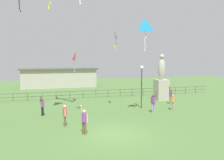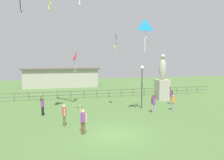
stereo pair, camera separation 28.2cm
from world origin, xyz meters
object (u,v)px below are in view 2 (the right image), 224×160
(lamppost, at_px, (142,77))
(person_2, at_px, (83,120))
(person_0, at_px, (64,114))
(person_1, at_px, (173,101))
(person_6, at_px, (171,95))
(kite_2, at_px, (144,26))
(statue_monument, at_px, (162,84))
(kite_3, at_px, (114,34))
(person_5, at_px, (154,102))
(person_3, at_px, (43,105))
(kite_5, at_px, (77,56))

(lamppost, relative_size, person_2, 2.19)
(person_0, distance_m, person_2, 2.47)
(lamppost, relative_size, person_1, 2.88)
(person_2, height_order, person_6, person_2)
(person_2, xyz_separation_m, kite_2, (5.89, 3.93, 6.81))
(statue_monument, xyz_separation_m, person_6, (-0.26, -2.65, -0.94))
(person_6, distance_m, kite_2, 9.00)
(person_1, bearing_deg, person_2, -152.69)
(kite_3, bearing_deg, lamppost, -7.04)
(person_5, distance_m, kite_2, 6.90)
(person_1, xyz_separation_m, person_3, (-12.17, 1.07, 0.04))
(kite_3, bearing_deg, person_6, 6.27)
(person_6, xyz_separation_m, kite_3, (-6.66, -0.73, 6.34))
(person_6, xyz_separation_m, kite_5, (-9.92, 2.85, 4.22))
(lamppost, distance_m, kite_2, 5.32)
(person_0, relative_size, person_5, 0.80)
(person_0, height_order, person_6, person_6)
(person_5, xyz_separation_m, kite_2, (-1.20, -0.39, 6.79))
(person_2, bearing_deg, kite_2, 33.73)
(statue_monument, distance_m, lamppost, 5.71)
(person_1, height_order, person_2, person_2)
(kite_2, relative_size, kite_5, 1.25)
(statue_monument, relative_size, kite_3, 2.70)
(statue_monument, xyz_separation_m, kite_2, (-4.98, -6.16, 5.88))
(person_5, relative_size, kite_3, 0.99)
(person_0, height_order, person_5, person_5)
(person_0, relative_size, person_2, 0.82)
(person_3, bearing_deg, person_1, -5.04)
(kite_3, height_order, kite_5, kite_3)
(person_1, relative_size, kite_2, 0.53)
(person_2, distance_m, kite_2, 9.83)
(person_6, height_order, kite_5, kite_5)
(person_0, distance_m, kite_3, 9.32)
(person_1, relative_size, person_2, 0.76)
(statue_monument, relative_size, person_5, 2.73)
(person_1, xyz_separation_m, person_6, (1.27, 2.61, 0.12))
(person_5, height_order, kite_5, kite_5)
(person_1, distance_m, person_5, 2.32)
(person_1, relative_size, kite_5, 0.67)
(person_0, bearing_deg, person_5, 14.47)
(lamppost, relative_size, kite_2, 1.54)
(person_2, bearing_deg, lamppost, 43.41)
(lamppost, distance_m, person_0, 9.15)
(lamppost, distance_m, person_3, 9.82)
(person_0, bearing_deg, statue_monument, 33.34)
(statue_monument, height_order, person_5, statue_monument)
(person_3, xyz_separation_m, person_5, (9.91, -1.58, 0.12))
(person_0, xyz_separation_m, kite_3, (5.07, 4.50, 6.40))
(lamppost, bearing_deg, person_2, -136.59)
(kite_5, bearing_deg, person_5, -43.04)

